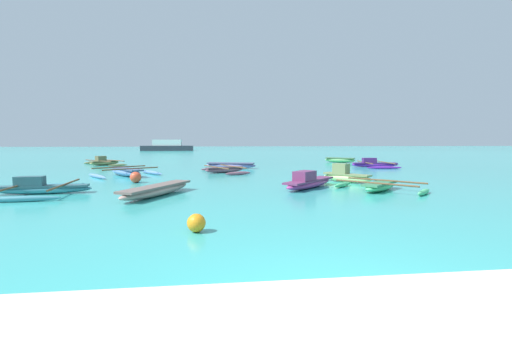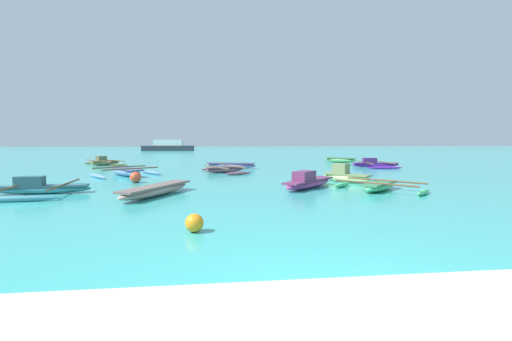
# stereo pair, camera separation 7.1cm
# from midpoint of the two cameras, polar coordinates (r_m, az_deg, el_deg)

# --- Properties ---
(ground_plane) EXTENTS (240.00, 240.00, 0.00)m
(ground_plane) POSITION_cam_midpoint_polar(r_m,az_deg,el_deg) (4.24, 17.90, -23.32)
(ground_plane) COLOR #38ADA8
(moored_boat_0) EXTENTS (1.99, 2.36, 0.89)m
(moored_boat_0) POSITION_cam_midpoint_polar(r_m,az_deg,el_deg) (17.03, 14.80, -0.86)
(moored_boat_0) COLOR #C2E387
(moored_boat_0) RESTS_ON ground_plane
(moored_boat_1) EXTENTS (2.36, 3.87, 0.38)m
(moored_boat_1) POSITION_cam_midpoint_polar(r_m,az_deg,el_deg) (13.00, -16.13, -3.10)
(moored_boat_1) COLOR tan
(moored_boat_1) RESTS_ON ground_plane
(moored_boat_2) EXTENTS (3.01, 3.17, 0.75)m
(moored_boat_2) POSITION_cam_midpoint_polar(r_m,az_deg,el_deg) (14.66, 8.84, -1.87)
(moored_boat_2) COLOR #AB3E8D
(moored_boat_2) RESTS_ON ground_plane
(moored_boat_3) EXTENTS (3.46, 3.94, 0.67)m
(moored_boat_3) POSITION_cam_midpoint_polar(r_m,az_deg,el_deg) (15.25, -32.09, -2.49)
(moored_boat_3) COLOR teal
(moored_boat_3) RESTS_ON ground_plane
(moored_boat_4) EXTENTS (3.39, 3.49, 0.39)m
(moored_boat_4) POSITION_cam_midpoint_polar(r_m,az_deg,el_deg) (14.60, 20.05, -2.46)
(moored_boat_4) COLOR #4FCB81
(moored_boat_4) RESTS_ON ground_plane
(moored_boat_5) EXTENTS (4.22, 4.06, 0.50)m
(moored_boat_5) POSITION_cam_midpoint_polar(r_m,az_deg,el_deg) (20.83, -20.80, -0.21)
(moored_boat_5) COLOR #6088C2
(moored_boat_5) RESTS_ON ground_plane
(moored_boat_6) EXTENTS (3.62, 4.32, 0.70)m
(moored_boat_6) POSITION_cam_midpoint_polar(r_m,az_deg,el_deg) (27.71, 19.23, 1.03)
(moored_boat_6) COLOR #66229E
(moored_boat_6) RESTS_ON ground_plane
(moored_boat_7) EXTENTS (3.74, 1.73, 0.42)m
(moored_boat_7) POSITION_cam_midpoint_polar(r_m,az_deg,el_deg) (24.82, -4.11, 0.88)
(moored_boat_7) COLOR #7E75B7
(moored_boat_7) RESTS_ON ground_plane
(moored_boat_8) EXTENTS (3.10, 4.14, 0.40)m
(moored_boat_8) POSITION_cam_midpoint_polar(r_m,az_deg,el_deg) (21.61, -5.15, 0.15)
(moored_boat_8) COLOR #8F5265
(moored_boat_8) RESTS_ON ground_plane
(moored_boat_9) EXTENTS (4.22, 4.39, 0.76)m
(moored_boat_9) POSITION_cam_midpoint_polar(r_m,az_deg,el_deg) (30.79, -23.87, 1.30)
(moored_boat_9) COLOR #9B9B5D
(moored_boat_9) RESTS_ON ground_plane
(moored_boat_10) EXTENTS (2.74, 2.23, 0.45)m
(moored_boat_10) POSITION_cam_midpoint_polar(r_m,az_deg,el_deg) (32.50, 13.96, 1.74)
(moored_boat_10) COLOR #67B469
(moored_boat_10) RESTS_ON ground_plane
(mooring_buoy_0) EXTENTS (0.41, 0.41, 0.41)m
(mooring_buoy_0) POSITION_cam_midpoint_polar(r_m,az_deg,el_deg) (7.67, -9.98, -8.60)
(mooring_buoy_0) COLOR orange
(mooring_buoy_0) RESTS_ON ground_plane
(mooring_buoy_1) EXTENTS (0.53, 0.53, 0.53)m
(mooring_buoy_1) POSITION_cam_midpoint_polar(r_m,az_deg,el_deg) (17.26, -19.34, -1.07)
(mooring_buoy_1) COLOR #E54C2D
(mooring_buoy_1) RESTS_ON ground_plane
(mooring_buoy_2) EXTENTS (0.50, 0.50, 0.50)m
(mooring_buoy_2) POSITION_cam_midpoint_polar(r_m,az_deg,el_deg) (17.02, 8.15, -0.96)
(mooring_buoy_2) COLOR #E54C2D
(mooring_buoy_2) RESTS_ON ground_plane
(distant_ferry) EXTENTS (10.23, 2.25, 2.25)m
(distant_ferry) POSITION_cam_midpoint_polar(r_m,az_deg,el_deg) (71.41, -14.41, 3.94)
(distant_ferry) COLOR #2D333D
(distant_ferry) RESTS_ON ground_plane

